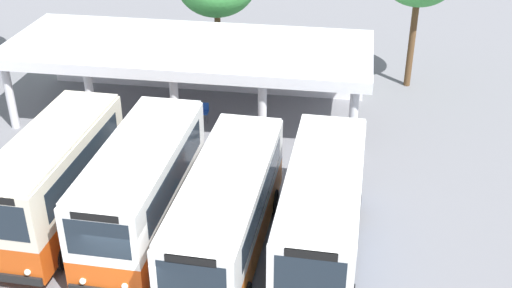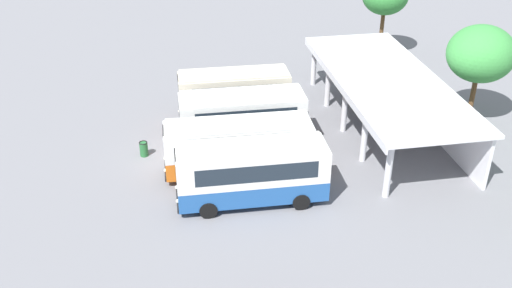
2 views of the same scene
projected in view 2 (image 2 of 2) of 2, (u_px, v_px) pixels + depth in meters
name	position (u px, v px, depth m)	size (l,w,h in m)	color
ground_plane	(176.00, 157.00, 34.17)	(180.00, 180.00, 0.00)	slate
city_bus_nearest_orange	(234.00, 96.00, 36.98)	(2.35, 7.06, 3.51)	black
city_bus_second_in_row	(242.00, 118.00, 34.51)	(2.51, 7.46, 3.35)	black
city_bus_middle_cream	(238.00, 145.00, 31.96)	(2.55, 8.15, 3.05)	black
city_bus_fourth_amber	(252.00, 172.00, 29.43)	(2.49, 7.69, 3.25)	black
terminal_canopy	(396.00, 88.00, 36.20)	(16.05, 6.24, 3.40)	silver
waiting_chair_end_by_column	(371.00, 118.00, 37.42)	(0.45, 0.45, 0.86)	slate
waiting_chair_second_from_end	(372.00, 122.00, 36.91)	(0.45, 0.45, 0.86)	slate
waiting_chair_middle_seat	(377.00, 126.00, 36.43)	(0.45, 0.45, 0.86)	slate
roadside_tree_behind_canopy	(481.00, 54.00, 36.03)	(4.15, 4.15, 6.35)	brown
litter_bin_apron	(144.00, 149.00, 34.11)	(0.49, 0.49, 0.90)	#266633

